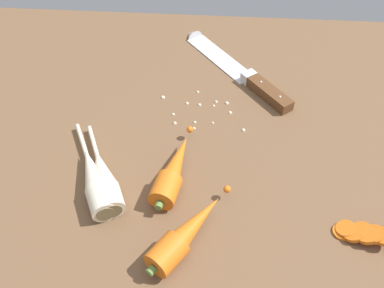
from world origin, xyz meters
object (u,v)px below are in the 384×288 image
(parsnip_mid_left, at_px, (95,180))
(carrot_slice_stack, at_px, (361,233))
(parsnip_front, at_px, (104,179))
(whole_carrot, at_px, (173,170))
(whole_carrot_second, at_px, (186,233))
(chefs_knife, at_px, (231,65))

(parsnip_mid_left, bearing_deg, carrot_slice_stack, -8.54)
(parsnip_front, xyz_separation_m, carrot_slice_stack, (0.39, -0.06, -0.01))
(whole_carrot, bearing_deg, whole_carrot_second, -75.17)
(whole_carrot, height_order, whole_carrot_second, same)
(parsnip_front, bearing_deg, carrot_slice_stack, -9.26)
(chefs_knife, xyz_separation_m, whole_carrot_second, (-0.06, -0.43, 0.01))
(chefs_knife, distance_m, whole_carrot, 0.33)
(whole_carrot_second, distance_m, parsnip_front, 0.17)
(whole_carrot_second, relative_size, parsnip_front, 0.81)
(chefs_knife, relative_size, whole_carrot, 1.64)
(chefs_knife, distance_m, whole_carrot_second, 0.44)
(chefs_knife, xyz_separation_m, carrot_slice_stack, (0.19, -0.41, 0.00))
(whole_carrot, distance_m, parsnip_mid_left, 0.13)
(whole_carrot_second, xyz_separation_m, carrot_slice_stack, (0.25, 0.03, -0.01))
(chefs_knife, relative_size, parsnip_mid_left, 1.44)
(whole_carrot_second, relative_size, parsnip_mid_left, 0.77)
(carrot_slice_stack, bearing_deg, chefs_knife, 115.34)
(parsnip_front, height_order, carrot_slice_stack, parsnip_front)
(carrot_slice_stack, bearing_deg, whole_carrot, 162.66)
(chefs_knife, height_order, whole_carrot_second, whole_carrot_second)
(whole_carrot, xyz_separation_m, carrot_slice_stack, (0.29, -0.09, -0.01))
(whole_carrot, height_order, parsnip_front, whole_carrot)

